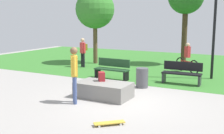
{
  "coord_description": "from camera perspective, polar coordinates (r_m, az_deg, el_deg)",
  "views": [
    {
      "loc": [
        4.0,
        -8.17,
        2.67
      ],
      "look_at": [
        -0.69,
        0.66,
        0.97
      ],
      "focal_mm": 45.43,
      "sensor_mm": 36.0,
      "label": 1
    }
  ],
  "objects": [
    {
      "name": "skater_performing_trick",
      "position": [
        9.01,
        -7.6,
        -0.67
      ],
      "size": [
        0.36,
        0.37,
        1.81
      ],
      "color": "#3F5184",
      "rests_on": "ground_plane"
    },
    {
      "name": "pedestrian_with_backpack",
      "position": [
        15.87,
        -5.84,
        3.45
      ],
      "size": [
        0.43,
        0.44,
        1.63
      ],
      "color": "black",
      "rests_on": "ground_plane"
    },
    {
      "name": "concrete_ledge",
      "position": [
        9.76,
        -1.72,
        -4.64
      ],
      "size": [
        1.86,
        1.07,
        0.52
      ],
      "primitive_type": "cube",
      "color": "gray",
      "rests_on": "ground_plane"
    },
    {
      "name": "lamp_post",
      "position": [
        13.32,
        20.06,
        10.14
      ],
      "size": [
        0.28,
        0.28,
        4.89
      ],
      "color": "black",
      "rests_on": "ground_plane"
    },
    {
      "name": "ground_plane",
      "position": [
        9.49,
        1.83,
        -6.71
      ],
      "size": [
        28.0,
        28.0,
        0.0
      ],
      "primitive_type": "plane",
      "color": "#9E9993"
    },
    {
      "name": "skateboard_by_ledge",
      "position": [
        7.34,
        -0.55,
        -11.16
      ],
      "size": [
        0.72,
        0.69,
        0.08
      ],
      "color": "gold",
      "rests_on": "ground_plane"
    },
    {
      "name": "tree_slender_maple",
      "position": [
        17.11,
        -3.45,
        11.48
      ],
      "size": [
        2.31,
        2.31,
        4.4
      ],
      "color": "brown",
      "rests_on": "grass_lawn"
    },
    {
      "name": "park_bench_center_lawn",
      "position": [
        12.08,
        13.9,
        -1.08
      ],
      "size": [
        1.61,
        0.52,
        0.91
      ],
      "color": "black",
      "rests_on": "ground_plane"
    },
    {
      "name": "trash_bin",
      "position": [
        11.18,
        6.07,
        -2.17
      ],
      "size": [
        0.48,
        0.48,
        0.78
      ],
      "primitive_type": "cylinder",
      "color": "#4C4C51",
      "rests_on": "ground_plane"
    },
    {
      "name": "cyclist_on_bicycle",
      "position": [
        14.83,
        14.88,
        1.43
      ],
      "size": [
        1.46,
        1.18,
        1.52
      ],
      "color": "black",
      "rests_on": "ground_plane"
    },
    {
      "name": "park_bench_near_lamppost",
      "position": [
        12.66,
        0.05,
        -0.31
      ],
      "size": [
        1.62,
        0.54,
        0.91
      ],
      "color": "#1E4223",
      "rests_on": "ground_plane"
    },
    {
      "name": "backpack_on_ledge",
      "position": [
        9.91,
        -2.11,
        -1.92
      ],
      "size": [
        0.33,
        0.34,
        0.32
      ],
      "primitive_type": "cube",
      "rotation": [
        0.0,
        0.0,
        5.42
      ],
      "color": "maroon",
      "rests_on": "concrete_ledge"
    },
    {
      "name": "grass_lawn",
      "position": [
        17.03,
        14.04,
        0.36
      ],
      "size": [
        26.6,
        11.67,
        0.01
      ],
      "primitive_type": "cube",
      "color": "#387A2D",
      "rests_on": "ground_plane"
    }
  ]
}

